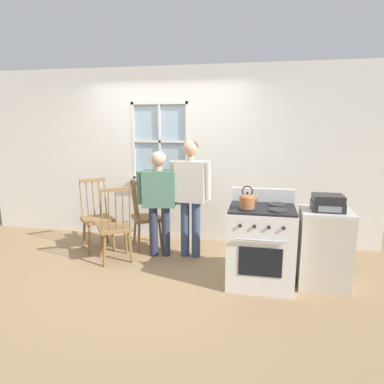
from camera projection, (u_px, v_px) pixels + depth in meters
ground_plane at (143, 272)px, 4.34m from camera, size 16.00×16.00×0.00m
wall_back at (171, 156)px, 5.41m from camera, size 6.40×0.16×2.70m
chair_by_window at (115, 228)px, 4.61m from camera, size 0.57×0.57×1.04m
chair_near_wall at (97, 218)px, 5.06m from camera, size 0.58×0.58×1.04m
chair_center_cluster at (145, 218)px, 5.11m from camera, size 0.56×0.57×1.04m
person_elderly_left at (159, 194)px, 4.70m from camera, size 0.61×0.29×1.48m
person_teen_center at (191, 188)px, 4.66m from camera, size 0.57×0.24×1.62m
stove at (261, 245)px, 3.95m from camera, size 0.74×0.68×1.08m
kettle at (247, 200)px, 3.75m from camera, size 0.21×0.17×0.25m
potted_plant at (170, 176)px, 5.38m from camera, size 0.14×0.14×0.26m
side_counter at (324, 248)px, 3.91m from camera, size 0.55×0.50×0.90m
stereo at (328, 203)px, 3.78m from camera, size 0.34×0.29×0.18m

